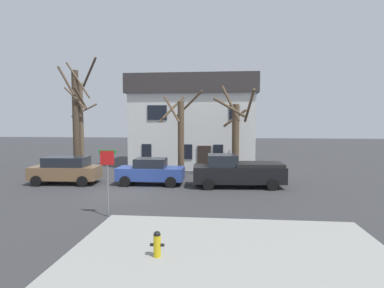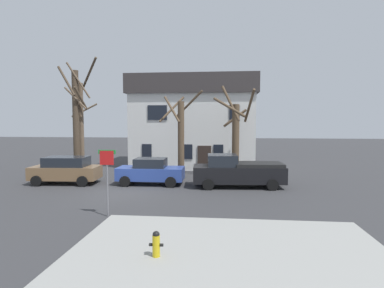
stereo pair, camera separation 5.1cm
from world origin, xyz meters
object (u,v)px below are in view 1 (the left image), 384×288
Objects in this scene: building_main at (194,121)px; tree_bare_mid at (81,126)px; car_blue_sedan at (151,171)px; bicycle_leaning at (64,172)px; car_brown_wagon at (66,170)px; tree_bare_end at (236,134)px; fire_hydrant at (157,243)px; street_sign_pole at (107,170)px; tree_bare_near at (76,119)px; pickup_truck_black at (238,171)px; tree_bare_far at (181,135)px.

tree_bare_mid is (-8.02, -6.24, -0.32)m from building_main.
car_blue_sedan is 2.44× the size of bicycle_leaning.
car_brown_wagon is 2.99m from bicycle_leaning.
car_blue_sedan is at bearing -146.63° from tree_bare_end.
fire_hydrant is 16.47m from bicycle_leaning.
building_main is 2.50× the size of car_brown_wagon.
street_sign_pole is (-0.25, -6.95, 1.16)m from car_blue_sedan.
tree_bare_near is at bearing -96.98° from tree_bare_mid.
pickup_truck_black is at bearing 75.34° from fire_hydrant.
tree_bare_mid reaches higher than tree_bare_far.
building_main is at bearing 40.09° from tree_bare_near.
street_sign_pole is at bearing -97.77° from building_main.
building_main is at bearing 110.72° from pickup_truck_black.
tree_bare_mid reaches higher than car_blue_sedan.
bicycle_leaning is (-8.67, -0.46, -2.75)m from tree_bare_far.
tree_bare_far is 3.86m from car_blue_sedan.
pickup_truck_black is (11.15, 0.09, 0.06)m from car_brown_wagon.
car_blue_sedan is at bearing 87.94° from street_sign_pole.
building_main reaches higher than fire_hydrant.
bicycle_leaning is (-9.05, -7.05, -3.72)m from building_main.
fire_hydrant is at bearing -85.16° from tree_bare_far.
car_blue_sedan is (5.59, 0.29, -0.07)m from car_brown_wagon.
tree_bare_mid reaches higher than tree_bare_end.
street_sign_pole is at bearing -58.11° from tree_bare_near.
building_main is 10.57m from tree_bare_near.
bicycle_leaning is (-0.96, -0.24, -3.85)m from tree_bare_near.
tree_bare_end is 12.16m from street_sign_pole.
car_brown_wagon is 5.60m from car_blue_sedan.
car_blue_sedan is (-1.58, -2.70, -2.26)m from tree_bare_far.
car_blue_sedan is 11.32m from fire_hydrant.
building_main is at bearing 37.92° from bicycle_leaning.
pickup_truck_black is at bearing 0.45° from car_brown_wagon.
car_brown_wagon is 8.61m from street_sign_pole.
tree_bare_far is at bearing 59.61° from car_blue_sedan.
tree_bare_end is (11.69, 1.18, -1.08)m from tree_bare_near.
building_main is 1.93× the size of pickup_truck_black.
tree_bare_mid is at bearing -177.00° from tree_bare_end.
building_main is 14.48× the size of fire_hydrant.
fire_hydrant is (8.79, -14.04, -3.25)m from tree_bare_mid.
tree_bare_far is 8.08m from car_brown_wagon.
tree_bare_far is (7.64, -0.36, -0.66)m from tree_bare_mid.
tree_bare_far is at bearing 3.01° from bicycle_leaning.
tree_bare_mid is 4.42m from car_brown_wagon.
street_sign_pole reaches higher than car_brown_wagon.
bicycle_leaning is (-12.65, 2.45, -0.61)m from pickup_truck_black.
car_blue_sedan is at bearing 104.02° from fire_hydrant.
street_sign_pole is at bearing -92.06° from car_blue_sedan.
street_sign_pole is (-2.99, 4.03, 1.50)m from fire_hydrant.
tree_bare_mid is at bearing 120.10° from street_sign_pole.
pickup_truck_black is (-0.01, -3.87, -2.16)m from tree_bare_end.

